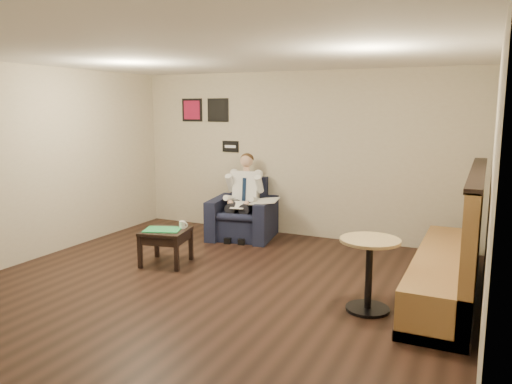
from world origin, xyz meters
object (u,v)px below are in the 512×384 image
at_px(seated_man, 240,200).
at_px(banquette, 448,235).
at_px(smartphone, 174,227).
at_px(cafe_table, 369,275).
at_px(side_table, 166,247).
at_px(green_folder, 163,230).
at_px(armchair, 243,209).
at_px(coffee_mug, 182,225).

relative_size(seated_man, banquette, 0.47).
relative_size(smartphone, cafe_table, 0.19).
bearing_deg(side_table, banquette, 6.08).
relative_size(seated_man, side_table, 2.24).
bearing_deg(green_folder, armchair, 78.72).
distance_m(seated_man, green_folder, 1.72).
height_order(coffee_mug, cafe_table, cafe_table).
height_order(armchair, cafe_table, armchair).
bearing_deg(seated_man, banquette, -30.13).
distance_m(green_folder, smartphone, 0.22).
distance_m(armchair, cafe_table, 3.43).
relative_size(armchair, smartphone, 6.63).
bearing_deg(side_table, smartphone, 84.23).
distance_m(seated_man, cafe_table, 3.35).
height_order(armchair, smartphone, armchair).
xyz_separation_m(green_folder, cafe_table, (3.00, -0.40, -0.10)).
bearing_deg(smartphone, green_folder, -103.96).
height_order(armchair, seated_man, seated_man).
xyz_separation_m(seated_man, banquette, (3.34, -1.24, 0.06)).
bearing_deg(smartphone, seated_man, 75.51).
bearing_deg(armchair, side_table, -110.29).
distance_m(coffee_mug, banquette, 3.54).
distance_m(side_table, smartphone, 0.31).
bearing_deg(side_table, seated_man, 77.88).
bearing_deg(banquette, coffee_mug, -176.37).
relative_size(seated_man, smartphone, 8.80).
bearing_deg(armchair, green_folder, -110.99).
relative_size(coffee_mug, smartphone, 0.68).
xyz_separation_m(smartphone, cafe_table, (2.95, -0.61, -0.10)).
xyz_separation_m(side_table, green_folder, (-0.03, -0.03, 0.26)).
bearing_deg(cafe_table, smartphone, 168.34).
distance_m(armchair, side_table, 1.81).
xyz_separation_m(armchair, side_table, (-0.33, -1.77, -0.25)).
xyz_separation_m(side_table, smartphone, (0.02, 0.18, 0.25)).
bearing_deg(armchair, smartphone, -110.84).
height_order(smartphone, cafe_table, cafe_table).
height_order(armchair, green_folder, armchair).
bearing_deg(smartphone, armchair, 77.28).
distance_m(armchair, seated_man, 0.22).
distance_m(armchair, smartphone, 1.61).
relative_size(banquette, cafe_table, 3.59).
bearing_deg(seated_man, cafe_table, -47.94).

